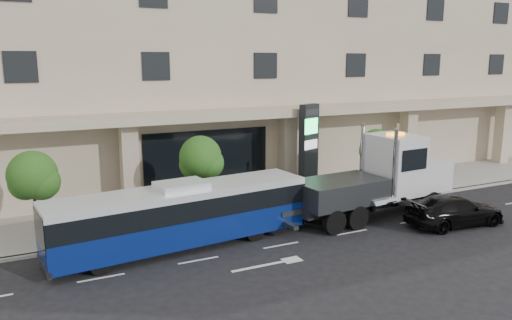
% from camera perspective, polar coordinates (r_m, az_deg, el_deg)
% --- Properties ---
extents(ground, '(120.00, 120.00, 0.00)m').
position_cam_1_polar(ground, '(24.48, 1.16, -8.58)').
color(ground, black).
rests_on(ground, ground).
extents(sidewalk, '(120.00, 6.00, 0.15)m').
position_cam_1_polar(sidewalk, '(28.77, -3.40, -5.37)').
color(sidewalk, gray).
rests_on(sidewalk, ground).
extents(curb, '(120.00, 0.30, 0.15)m').
position_cam_1_polar(curb, '(26.15, -0.85, -7.09)').
color(curb, gray).
rests_on(curb, ground).
extents(convention_center, '(60.00, 17.60, 20.00)m').
position_cam_1_polar(convention_center, '(37.43, -9.91, 13.69)').
color(convention_center, tan).
rests_on(convention_center, ground).
extents(tree_left, '(2.27, 2.20, 4.22)m').
position_cam_1_polar(tree_left, '(24.63, -24.10, -1.92)').
color(tree_left, '#422B19').
rests_on(tree_left, sidewalk).
extents(tree_mid, '(2.28, 2.20, 4.38)m').
position_cam_1_polar(tree_mid, '(26.03, -6.30, 0.02)').
color(tree_mid, '#422B19').
rests_on(tree_mid, sidewalk).
extents(tree_right, '(2.10, 2.00, 4.04)m').
position_cam_1_polar(tree_right, '(31.76, 13.63, 1.41)').
color(tree_right, '#422B19').
rests_on(tree_right, sidewalk).
extents(city_bus, '(12.16, 3.76, 3.03)m').
position_cam_1_polar(city_bus, '(22.80, -8.44, -6.14)').
color(city_bus, black).
rests_on(city_bus, ground).
extents(tow_truck, '(10.85, 3.35, 4.92)m').
position_cam_1_polar(tow_truck, '(27.80, 14.02, -2.14)').
color(tow_truck, '#2D3033').
rests_on(tow_truck, ground).
extents(black_sedan, '(5.55, 2.64, 1.56)m').
position_cam_1_polar(black_sedan, '(27.61, 21.74, -5.38)').
color(black_sedan, black).
rests_on(black_sedan, ground).
extents(signage_pylon, '(1.47, 0.98, 5.60)m').
position_cam_1_polar(signage_pylon, '(30.66, 6.04, 1.25)').
color(signage_pylon, black).
rests_on(signage_pylon, sidewalk).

